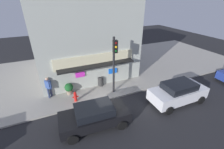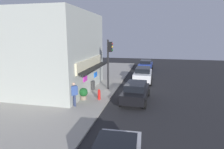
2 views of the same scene
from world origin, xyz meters
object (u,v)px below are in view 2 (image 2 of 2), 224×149
(pedestrian, at_px, (74,93))
(potted_plant_by_window, at_px, (95,78))
(parked_car_black, at_px, (136,92))
(fire_hydrant, at_px, (99,95))
(trash_can, at_px, (92,85))
(potted_plant_by_doorway, at_px, (84,93))
(traffic_light, at_px, (109,58))
(parked_car_blue, at_px, (146,65))
(parked_car_white, at_px, (143,74))

(pedestrian, distance_m, potted_plant_by_window, 7.02)
(potted_plant_by_window, relative_size, parked_car_black, 0.21)
(fire_hydrant, distance_m, pedestrian, 2.34)
(parked_car_black, bearing_deg, fire_hydrant, 102.17)
(trash_can, bearing_deg, potted_plant_by_doorway, -175.84)
(traffic_light, height_order, parked_car_blue, traffic_light)
(pedestrian, relative_size, parked_car_blue, 0.44)
(parked_car_white, distance_m, parked_car_blue, 7.96)
(fire_hydrant, bearing_deg, trash_can, 28.92)
(pedestrian, xyz_separation_m, parked_car_blue, (17.12, -4.51, -0.32))
(fire_hydrant, height_order, potted_plant_by_doorway, potted_plant_by_doorway)
(traffic_light, height_order, trash_can, traffic_light)
(fire_hydrant, distance_m, parked_car_blue, 15.64)
(fire_hydrant, xyz_separation_m, potted_plant_by_window, (5.20, 1.93, 0.11))
(parked_car_blue, bearing_deg, fire_hydrant, 168.51)
(potted_plant_by_window, distance_m, parked_car_black, 6.66)
(potted_plant_by_doorway, bearing_deg, fire_hydrant, -77.95)
(parked_car_black, bearing_deg, potted_plant_by_doorway, 102.13)
(potted_plant_by_window, xyz_separation_m, parked_car_blue, (10.13, -5.04, 0.15))
(potted_plant_by_window, bearing_deg, fire_hydrant, -159.67)
(fire_hydrant, relative_size, parked_car_black, 0.19)
(traffic_light, distance_m, fire_hydrant, 4.23)
(fire_hydrant, distance_m, potted_plant_by_doorway, 1.28)
(traffic_light, bearing_deg, parked_car_blue, -14.12)
(pedestrian, distance_m, parked_car_black, 4.96)
(parked_car_blue, bearing_deg, pedestrian, 165.24)
(pedestrian, height_order, parked_car_white, pedestrian)
(traffic_light, distance_m, potted_plant_by_window, 3.76)
(traffic_light, height_order, parked_car_black, traffic_light)
(potted_plant_by_doorway, bearing_deg, parked_car_blue, -15.62)
(pedestrian, height_order, potted_plant_by_window, pedestrian)
(fire_hydrant, bearing_deg, parked_car_black, -77.83)
(potted_plant_by_window, bearing_deg, parked_car_white, -66.75)
(parked_car_white, bearing_deg, traffic_light, 143.23)
(potted_plant_by_window, bearing_deg, potted_plant_by_doorway, -172.87)
(parked_car_blue, bearing_deg, trash_can, 160.21)
(pedestrian, bearing_deg, parked_car_black, -60.72)
(trash_can, xyz_separation_m, parked_car_black, (-2.00, -4.38, 0.24))
(traffic_light, relative_size, pedestrian, 2.67)
(trash_can, xyz_separation_m, pedestrian, (-4.42, -0.06, 0.56))
(potted_plant_by_doorway, distance_m, parked_car_white, 8.80)
(potted_plant_by_doorway, relative_size, potted_plant_by_window, 1.02)
(pedestrian, bearing_deg, parked_car_white, -26.29)
(trash_can, bearing_deg, pedestrian, -179.21)
(traffic_light, bearing_deg, pedestrian, 163.77)
(traffic_light, distance_m, potted_plant_by_doorway, 4.57)
(potted_plant_by_window, bearing_deg, parked_car_black, -133.25)
(fire_hydrant, bearing_deg, parked_car_white, -23.03)
(trash_can, bearing_deg, potted_plant_by_window, 10.43)
(trash_can, height_order, parked_car_black, parked_car_black)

